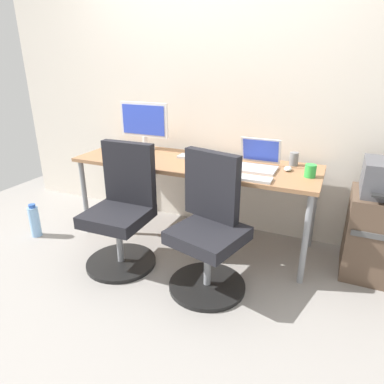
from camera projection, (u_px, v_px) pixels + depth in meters
The scene contains 17 objects.
ground_plane at pixel (194, 238), 3.06m from camera, with size 5.28×5.28×0.00m, color gray.
back_wall at pixel (213, 85), 2.93m from camera, with size 4.40×0.04×2.60m, color silver.
desk at pixel (194, 168), 2.82m from camera, with size 2.01×0.66×0.72m.
office_chair_left at pixel (122, 212), 2.58m from camera, with size 0.54×0.54×0.94m.
office_chair_right at pixel (209, 230), 2.31m from camera, with size 0.54×0.54×0.94m.
side_cabinet at pixel (380, 236), 2.45m from camera, with size 0.47×0.45×0.63m.
water_bottle_on_floor at pixel (35, 221), 3.06m from camera, with size 0.09×0.09×0.31m.
desktop_monitor at pixel (144, 123), 3.09m from camera, with size 0.48×0.18×0.43m.
open_laptop at pixel (258, 161), 2.61m from camera, with size 0.31×0.28×0.22m.
keyboard_by_monitor at pixel (198, 158), 2.88m from camera, with size 0.34×0.12×0.02m, color #B7B7B7.
keyboard_by_laptop at pixel (248, 178), 2.38m from camera, with size 0.34×0.12×0.02m, color #B7B7B7.
mouse_by_monitor at pixel (288, 169), 2.56m from camera, with size 0.06×0.10×0.03m, color silver.
mouse_by_laptop at pixel (141, 163), 2.70m from camera, with size 0.06×0.10×0.03m, color #515156.
coffee_mug at pixel (310, 171), 2.41m from camera, with size 0.08×0.08×0.09m, color green.
pen_cup at pixel (294, 159), 2.68m from camera, with size 0.07×0.07×0.10m, color slate.
phone_near_laptop at pixel (124, 158), 2.87m from camera, with size 0.07×0.14×0.01m, color black.
notebook at pixel (207, 169), 2.55m from camera, with size 0.21×0.15×0.03m, color orange.
Camera 1 is at (1.07, -2.47, 1.50)m, focal length 31.68 mm.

